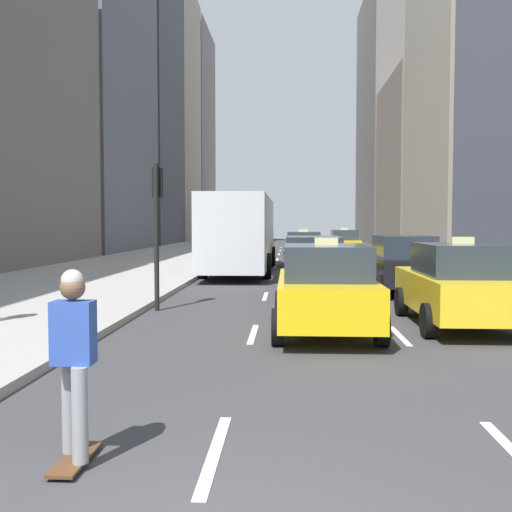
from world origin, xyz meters
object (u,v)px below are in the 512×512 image
taxi_third (325,288)px  skateboarder (74,357)px  sedan_silver_behind (313,265)px  traffic_light_pole (157,213)px  sedan_black_near (402,263)px  taxi_fourth (344,243)px  city_bus (241,232)px  taxi_lead (303,249)px  taxi_second (458,284)px

taxi_third → skateboarder: (-2.61, -6.58, 0.08)m
sedan_silver_behind → traffic_light_pole: (-3.95, -3.36, 1.52)m
sedan_black_near → skateboarder: size_ratio=2.69×
taxi_fourth → traffic_light_pole: size_ratio=1.22×
sedan_black_near → traffic_light_pole: (-6.75, -4.22, 1.51)m
skateboarder → traffic_light_pole: (-1.34, 9.43, 1.45)m
taxi_third → traffic_light_pole: 5.11m
sedan_black_near → traffic_light_pole: traffic_light_pole is taller
city_bus → traffic_light_pole: size_ratio=3.22×
taxi_lead → skateboarder: 24.79m
taxi_lead → traffic_light_pole: bearing=-104.5°
taxi_lead → traffic_light_pole: (-3.95, -15.22, 1.53)m
sedan_black_near → traffic_light_pole: 8.10m
taxi_second → skateboarder: taxi_second is taller
taxi_lead → city_bus: bearing=-128.4°
taxi_fourth → skateboarder: bearing=-99.2°
taxi_third → taxi_second: bearing=16.8°
traffic_light_pole → sedan_black_near: bearing=32.0°
taxi_fourth → traffic_light_pole: (-6.75, -24.06, 1.53)m
city_bus → taxi_fourth: bearing=65.6°
taxi_fourth → city_bus: city_bus is taller
city_bus → taxi_lead: bearing=51.6°
taxi_third → skateboarder: bearing=-111.6°
taxi_fourth → sedan_silver_behind: (-2.80, -20.70, 0.01)m
taxi_lead → city_bus: city_bus is taller
city_bus → skateboarder: (0.21, -21.10, -0.82)m
sedan_silver_behind → traffic_light_pole: 5.40m
taxi_third → sedan_silver_behind: size_ratio=0.95×
sedan_silver_behind → skateboarder: (-2.61, -12.79, 0.07)m
taxi_second → traffic_light_pole: bearing=163.4°
taxi_fourth → skateboarder: (-5.41, -33.50, 0.08)m
taxi_third → skateboarder: taxi_third is taller
taxi_second → taxi_fourth: bearing=90.0°
taxi_third → skateboarder: 7.08m
sedan_silver_behind → skateboarder: 13.06m
taxi_lead → sedan_black_near: size_ratio=0.94×
city_bus → skateboarder: city_bus is taller
taxi_lead → taxi_third: size_ratio=1.00×
taxi_second → city_bus: (-5.61, 13.68, 0.91)m
taxi_second → skateboarder: bearing=-126.1°
taxi_third → city_bus: city_bus is taller
taxi_lead → sedan_silver_behind: (0.00, -11.86, 0.01)m
sedan_silver_behind → city_bus: bearing=108.7°
taxi_second → traffic_light_pole: size_ratio=1.22×
traffic_light_pole → taxi_second: bearing=-16.6°
taxi_third → sedan_black_near: 7.61m
sedan_silver_behind → taxi_fourth: bearing=82.3°
taxi_second → city_bus: 14.81m
taxi_lead → taxi_second: bearing=-80.8°
taxi_lead → skateboarder: bearing=-96.0°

